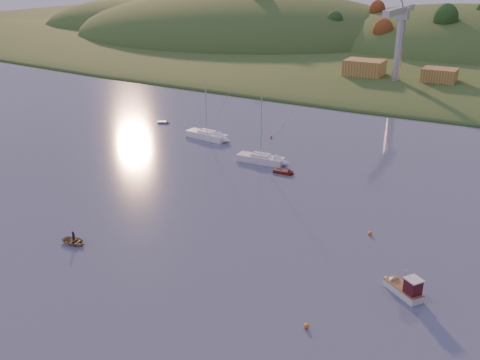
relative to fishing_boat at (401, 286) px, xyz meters
The scene contains 21 objects.
ground 33.36m from the fishing_boat, 145.02° to the right, with size 500.00×500.00×0.00m, color #364559.
far_shore 212.64m from the fishing_boat, 97.38° to the left, with size 620.00×220.00×1.50m, color #385020.
shore_slope 148.42m from the fishing_boat, 100.61° to the left, with size 640.00×150.00×7.00m, color #385020.
hill_left_far 271.04m from the fishing_boat, 133.72° to the left, with size 120.00×100.00×32.00m, color #385020.
hill_left 215.60m from the fishing_boat, 122.97° to the left, with size 170.00×140.00×44.00m, color #385020.
hill_center 191.66m from the fishing_boat, 95.19° to the left, with size 140.00×120.00×36.00m, color #385020.
hillside_trees 168.12m from the fishing_boat, 99.36° to the left, with size 280.00×50.00×32.00m, color #1B4016, non-canonical shape.
wharf 105.27m from the fishing_boat, 102.25° to the left, with size 42.00×16.00×2.40m, color slate.
shed_west 109.80m from the fishing_boat, 108.78° to the left, with size 11.00×8.00×4.80m, color olive.
shed_east 105.92m from the fishing_boat, 97.78° to the left, with size 9.00×7.00×4.00m, color olive.
dock_crane 103.76m from the fishing_boat, 104.31° to the left, with size 3.20×28.00×20.30m.
fishing_boat is the anchor object (origin of this frame).
sailboat_near 43.35m from the fishing_boat, 137.35° to the left, with size 8.71×3.03×11.91m.
sailboat_far 60.36m from the fishing_boat, 142.54° to the left, with size 9.39×3.87×12.66m.
canoe 40.26m from the fishing_boat, 166.90° to the right, with size 2.42×3.39×0.70m, color #A18359.
paddler 40.25m from the fishing_boat, 166.90° to the right, with size 0.55×0.36×1.51m, color black.
red_tender 36.60m from the fishing_boat, 133.89° to the left, with size 3.79×1.44×1.27m.
grey_dinghy 74.95m from the fishing_boat, 146.02° to the left, with size 2.81×2.32×1.01m.
buoy_0 12.68m from the fishing_boat, 121.78° to the right, with size 0.50×0.50×0.50m, color #FA630D.
buoy_1 13.22m from the fishing_boat, 120.38° to the left, with size 0.50×0.50×0.50m, color #FA630D.
buoy_2 56.72m from the fishing_boat, 130.07° to the left, with size 0.50×0.50×0.50m, color #FA630D.
Camera 1 is at (35.71, -32.65, 33.28)m, focal length 40.00 mm.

